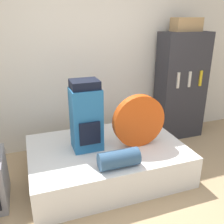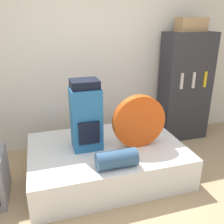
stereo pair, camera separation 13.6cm
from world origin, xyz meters
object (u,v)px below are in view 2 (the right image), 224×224
object	(u,v)px
backpack	(86,116)
bookshelf	(185,87)
tent_bag	(139,121)
sleeping_roll	(117,159)
cardboard_box	(191,25)

from	to	relation	value
backpack	bookshelf	size ratio (longest dim) A/B	0.50
tent_bag	sleeping_roll	bearing A→B (deg)	-136.61
sleeping_roll	tent_bag	bearing A→B (deg)	43.39
tent_bag	bookshelf	world-z (taller)	bookshelf
backpack	cardboard_box	distance (m)	2.14
backpack	sleeping_roll	size ratio (longest dim) A/B	1.92
tent_bag	sleeping_roll	size ratio (longest dim) A/B	1.48
backpack	tent_bag	world-z (taller)	backpack
backpack	cardboard_box	world-z (taller)	cardboard_box
backpack	cardboard_box	bearing A→B (deg)	21.25
tent_bag	cardboard_box	distance (m)	1.78
backpack	sleeping_roll	xyz separation A→B (m)	(0.22, -0.53, -0.32)
tent_bag	backpack	bearing A→B (deg)	166.61
cardboard_box	tent_bag	bearing A→B (deg)	-143.86
sleeping_roll	cardboard_box	distance (m)	2.37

